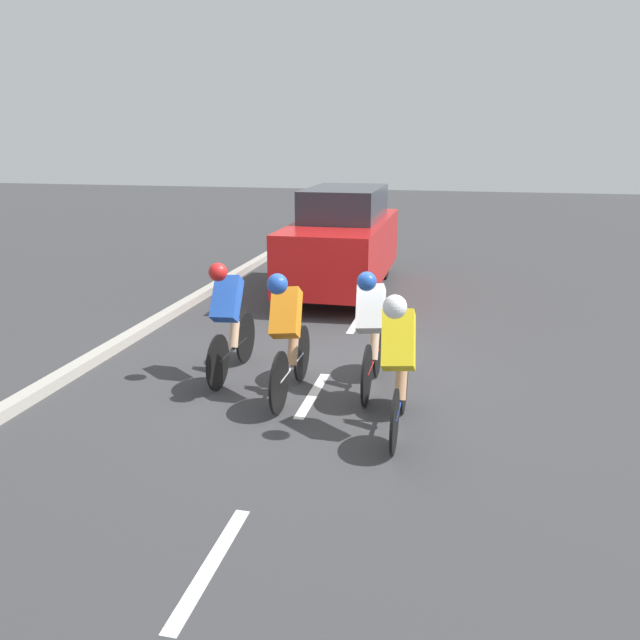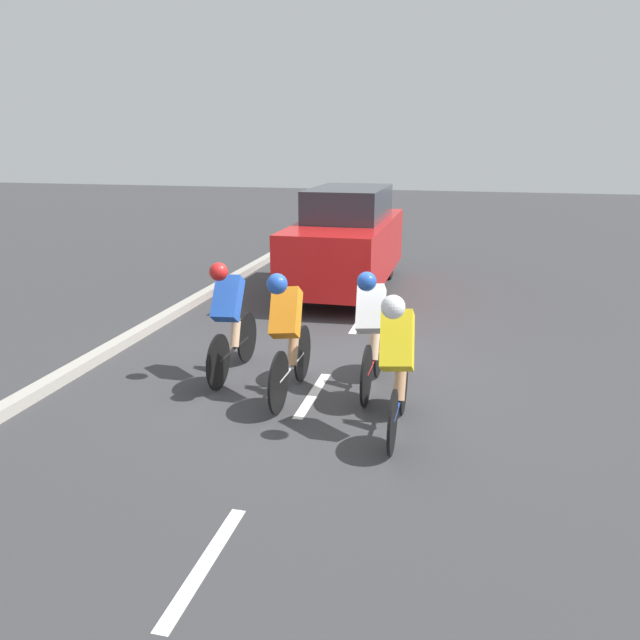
{
  "view_description": "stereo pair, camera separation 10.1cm",
  "coord_description": "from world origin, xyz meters",
  "px_view_note": "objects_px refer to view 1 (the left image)",
  "views": [
    {
      "loc": [
        -1.63,
        7.52,
        2.99
      ],
      "look_at": [
        -0.09,
        0.74,
        0.95
      ],
      "focal_mm": 35.0,
      "sensor_mm": 36.0,
      "label": 1
    },
    {
      "loc": [
        -1.73,
        7.49,
        2.99
      ],
      "look_at": [
        -0.09,
        0.74,
        0.95
      ],
      "focal_mm": 35.0,
      "sensor_mm": 36.0,
      "label": 2
    }
  ],
  "objects_px": {
    "support_car": "(343,240)",
    "cyclist_white": "(371,329)",
    "cyclist_yellow": "(399,359)",
    "cyclist_orange": "(287,332)",
    "cyclist_blue": "(228,317)"
  },
  "relations": [
    {
      "from": "cyclist_orange",
      "to": "support_car",
      "type": "bearing_deg",
      "value": -85.98
    },
    {
      "from": "cyclist_yellow",
      "to": "cyclist_blue",
      "type": "distance_m",
      "value": 2.55
    },
    {
      "from": "cyclist_blue",
      "to": "support_car",
      "type": "distance_m",
      "value": 4.98
    },
    {
      "from": "cyclist_white",
      "to": "cyclist_yellow",
      "type": "height_order",
      "value": "cyclist_yellow"
    },
    {
      "from": "cyclist_yellow",
      "to": "cyclist_blue",
      "type": "bearing_deg",
      "value": -27.19
    },
    {
      "from": "cyclist_white",
      "to": "support_car",
      "type": "relative_size",
      "value": 0.37
    },
    {
      "from": "cyclist_white",
      "to": "cyclist_yellow",
      "type": "relative_size",
      "value": 1.03
    },
    {
      "from": "cyclist_blue",
      "to": "cyclist_orange",
      "type": "bearing_deg",
      "value": 151.54
    },
    {
      "from": "cyclist_blue",
      "to": "cyclist_white",
      "type": "bearing_deg",
      "value": 177.3
    },
    {
      "from": "cyclist_yellow",
      "to": "support_car",
      "type": "relative_size",
      "value": 0.36
    },
    {
      "from": "cyclist_blue",
      "to": "support_car",
      "type": "bearing_deg",
      "value": -96.12
    },
    {
      "from": "cyclist_white",
      "to": "cyclist_yellow",
      "type": "xyz_separation_m",
      "value": [
        -0.44,
        1.08,
        0.03
      ]
    },
    {
      "from": "cyclist_yellow",
      "to": "cyclist_orange",
      "type": "bearing_deg",
      "value": -26.32
    },
    {
      "from": "support_car",
      "to": "cyclist_white",
      "type": "bearing_deg",
      "value": 104.54
    },
    {
      "from": "cyclist_orange",
      "to": "cyclist_blue",
      "type": "height_order",
      "value": "cyclist_orange"
    }
  ]
}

